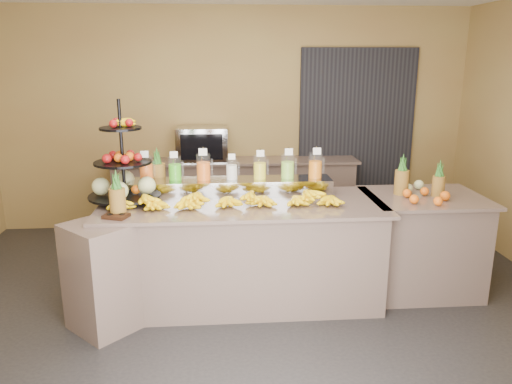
{
  "coord_description": "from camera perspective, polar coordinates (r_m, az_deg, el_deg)",
  "views": [
    {
      "loc": [
        -0.2,
        -3.92,
        2.16
      ],
      "look_at": [
        0.12,
        0.3,
        1.03
      ],
      "focal_mm": 35.0,
      "sensor_mm": 36.0,
      "label": 1
    }
  ],
  "objects": [
    {
      "name": "juice_pitcher_green",
      "position": [
        4.62,
        -9.25,
        2.52
      ],
      "size": [
        0.12,
        0.12,
        0.29
      ],
      "color": "silver",
      "rests_on": "pitcher_tray"
    },
    {
      "name": "room_envelope",
      "position": [
        4.73,
        0.37,
        11.54
      ],
      "size": [
        6.04,
        5.02,
        2.82
      ],
      "color": "olive",
      "rests_on": "ground"
    },
    {
      "name": "pitcher_tray",
      "position": [
        4.65,
        -2.76,
        0.58
      ],
      "size": [
        1.85,
        0.3,
        0.15
      ],
      "primitive_type": "cube",
      "color": "gray",
      "rests_on": "buffet_counter"
    },
    {
      "name": "oven_warmer",
      "position": [
        6.26,
        -6.17,
        5.5
      ],
      "size": [
        0.63,
        0.44,
        0.42
      ],
      "primitive_type": "cube",
      "rotation": [
        0.0,
        0.0,
        -0.01
      ],
      "color": "gray",
      "rests_on": "back_ledge"
    },
    {
      "name": "buffet_counter",
      "position": [
        4.51,
        -2.96,
        -7.09
      ],
      "size": [
        2.75,
        1.25,
        0.93
      ],
      "color": "gray",
      "rests_on": "ground"
    },
    {
      "name": "back_ledge",
      "position": [
        6.4,
        -2.4,
        -0.37
      ],
      "size": [
        3.1,
        0.55,
        0.93
      ],
      "color": "gray",
      "rests_on": "ground"
    },
    {
      "name": "juice_pitcher_orange_c",
      "position": [
        4.69,
        6.79,
        2.86
      ],
      "size": [
        0.13,
        0.13,
        0.3
      ],
      "color": "silver",
      "rests_on": "pitcher_tray"
    },
    {
      "name": "juice_pitcher_orange_a",
      "position": [
        4.65,
        -12.44,
        2.47
      ],
      "size": [
        0.12,
        0.13,
        0.3
      ],
      "color": "silver",
      "rests_on": "pitcher_tray"
    },
    {
      "name": "ground",
      "position": [
        4.48,
        -1.27,
        -13.84
      ],
      "size": [
        6.0,
        6.0,
        0.0
      ],
      "primitive_type": "plane",
      "color": "black",
      "rests_on": "ground"
    },
    {
      "name": "juice_pitcher_lemon",
      "position": [
        4.62,
        0.44,
        2.71
      ],
      "size": [
        0.12,
        0.12,
        0.29
      ],
      "color": "silver",
      "rests_on": "pitcher_tray"
    },
    {
      "name": "condiment_caddy",
      "position": [
        4.14,
        -15.7,
        -2.66
      ],
      "size": [
        0.22,
        0.19,
        0.03
      ],
      "primitive_type": "cube",
      "rotation": [
        0.0,
        0.0,
        -0.35
      ],
      "color": "black",
      "rests_on": "buffet_counter"
    },
    {
      "name": "right_counter",
      "position": [
        5.02,
        18.31,
        -5.53
      ],
      "size": [
        1.08,
        0.88,
        0.93
      ],
      "color": "gray",
      "rests_on": "ground"
    },
    {
      "name": "juice_pitcher_lime",
      "position": [
        4.65,
        3.64,
        2.81
      ],
      "size": [
        0.12,
        0.13,
        0.3
      ],
      "color": "silver",
      "rests_on": "pitcher_tray"
    },
    {
      "name": "pineapple_left_b",
      "position": [
        4.82,
        -11.16,
        1.93
      ],
      "size": [
        0.15,
        0.15,
        0.43
      ],
      "rotation": [
        0.0,
        0.0,
        -0.25
      ],
      "color": "brown",
      "rests_on": "buffet_counter"
    },
    {
      "name": "right_fruit_pile",
      "position": [
        4.78,
        18.39,
        0.2
      ],
      "size": [
        0.43,
        0.41,
        0.23
      ],
      "color": "brown",
      "rests_on": "right_counter"
    },
    {
      "name": "banana_heap",
      "position": [
        4.3,
        -3.39,
        -0.65
      ],
      "size": [
        2.08,
        0.19,
        0.17
      ],
      "color": "yellow",
      "rests_on": "buffet_counter"
    },
    {
      "name": "fruit_stand",
      "position": [
        4.55,
        -14.34,
        1.81
      ],
      "size": [
        0.81,
        0.81,
        0.9
      ],
      "rotation": [
        0.0,
        0.0,
        0.33
      ],
      "color": "black",
      "rests_on": "buffet_counter"
    },
    {
      "name": "juice_pitcher_milk",
      "position": [
        4.61,
        -2.78,
        2.53
      ],
      "size": [
        0.11,
        0.11,
        0.26
      ],
      "color": "silver",
      "rests_on": "pitcher_tray"
    },
    {
      "name": "pineapple_left_a",
      "position": [
        4.18,
        -15.56,
        -0.7
      ],
      "size": [
        0.13,
        0.13,
        0.38
      ],
      "rotation": [
        0.0,
        0.0,
        0.27
      ],
      "color": "brown",
      "rests_on": "buffet_counter"
    },
    {
      "name": "juice_pitcher_orange_b",
      "position": [
        4.61,
        -6.02,
        2.69
      ],
      "size": [
        0.13,
        0.13,
        0.31
      ],
      "color": "silver",
      "rests_on": "pitcher_tray"
    }
  ]
}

